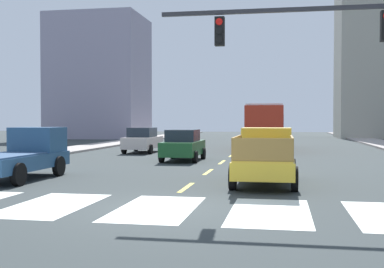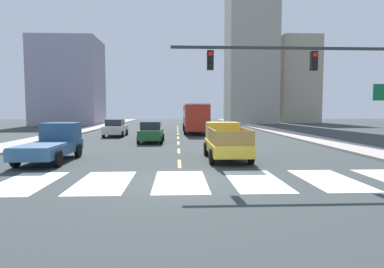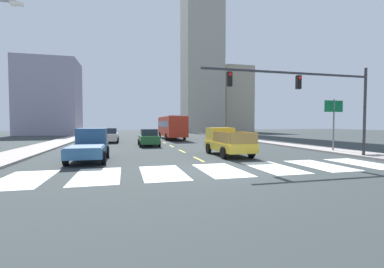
% 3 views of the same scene
% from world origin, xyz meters
% --- Properties ---
extents(ground_plane, '(160.00, 160.00, 0.00)m').
position_xyz_m(ground_plane, '(0.00, 0.00, 0.00)').
color(ground_plane, '#2F3637').
extents(sidewalk_left, '(2.99, 110.00, 0.15)m').
position_xyz_m(sidewalk_left, '(-12.03, 18.00, 0.07)').
color(sidewalk_left, '#9C938D').
rests_on(sidewalk_left, ground).
extents(crosswalk_stripe_2, '(1.95, 3.92, 0.01)m').
position_xyz_m(crosswalk_stripe_2, '(-2.87, 0.00, 0.00)').
color(crosswalk_stripe_2, silver).
rests_on(crosswalk_stripe_2, ground).
extents(crosswalk_stripe_3, '(1.95, 3.92, 0.01)m').
position_xyz_m(crosswalk_stripe_3, '(0.00, 0.00, 0.00)').
color(crosswalk_stripe_3, silver).
rests_on(crosswalk_stripe_3, ground).
extents(crosswalk_stripe_4, '(1.95, 3.92, 0.01)m').
position_xyz_m(crosswalk_stripe_4, '(2.87, 0.00, 0.00)').
color(crosswalk_stripe_4, silver).
rests_on(crosswalk_stripe_4, ground).
extents(lane_dash_0, '(0.16, 2.40, 0.01)m').
position_xyz_m(lane_dash_0, '(0.00, 4.00, 0.00)').
color(lane_dash_0, gold).
rests_on(lane_dash_0, ground).
extents(lane_dash_1, '(0.16, 2.40, 0.01)m').
position_xyz_m(lane_dash_1, '(0.00, 9.00, 0.00)').
color(lane_dash_1, gold).
rests_on(lane_dash_1, ground).
extents(lane_dash_2, '(0.16, 2.40, 0.01)m').
position_xyz_m(lane_dash_2, '(0.00, 14.00, 0.00)').
color(lane_dash_2, gold).
rests_on(lane_dash_2, ground).
extents(lane_dash_3, '(0.16, 2.40, 0.01)m').
position_xyz_m(lane_dash_3, '(0.00, 19.00, 0.00)').
color(lane_dash_3, gold).
rests_on(lane_dash_3, ground).
extents(lane_dash_4, '(0.16, 2.40, 0.01)m').
position_xyz_m(lane_dash_4, '(0.00, 24.00, 0.00)').
color(lane_dash_4, gold).
rests_on(lane_dash_4, ground).
extents(lane_dash_5, '(0.16, 2.40, 0.01)m').
position_xyz_m(lane_dash_5, '(0.00, 29.00, 0.00)').
color(lane_dash_5, gold).
rests_on(lane_dash_5, ground).
extents(lane_dash_6, '(0.16, 2.40, 0.01)m').
position_xyz_m(lane_dash_6, '(0.00, 34.00, 0.00)').
color(lane_dash_6, gold).
rests_on(lane_dash_6, ground).
extents(lane_dash_7, '(0.16, 2.40, 0.01)m').
position_xyz_m(lane_dash_7, '(0.00, 39.00, 0.00)').
color(lane_dash_7, gold).
rests_on(lane_dash_7, ground).
extents(pickup_stakebed, '(2.18, 5.20, 1.96)m').
position_xyz_m(pickup_stakebed, '(2.57, 5.71, 0.94)').
color(pickup_stakebed, gold).
rests_on(pickup_stakebed, ground).
extents(pickup_dark, '(2.18, 5.20, 1.96)m').
position_xyz_m(pickup_dark, '(-6.69, 5.36, 0.92)').
color(pickup_dark, navy).
rests_on(pickup_dark, ground).
extents(city_bus, '(2.72, 10.80, 3.32)m').
position_xyz_m(city_bus, '(1.99, 25.39, 1.95)').
color(city_bus, '#B42B19').
rests_on(city_bus, ground).
extents(sedan_near_right, '(2.02, 4.40, 1.72)m').
position_xyz_m(sedan_near_right, '(-6.29, 20.70, 0.86)').
color(sedan_near_right, beige).
rests_on(sedan_near_right, ground).
extents(sedan_far, '(2.02, 4.40, 1.72)m').
position_xyz_m(sedan_far, '(-2.23, 14.59, 0.86)').
color(sedan_far, '#1E572A').
rests_on(sedan_far, ground).
extents(block_mid_right, '(10.91, 9.10, 14.85)m').
position_xyz_m(block_mid_right, '(-19.05, 46.01, 7.43)').
color(block_mid_right, '#918CA2').
rests_on(block_mid_right, ground).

